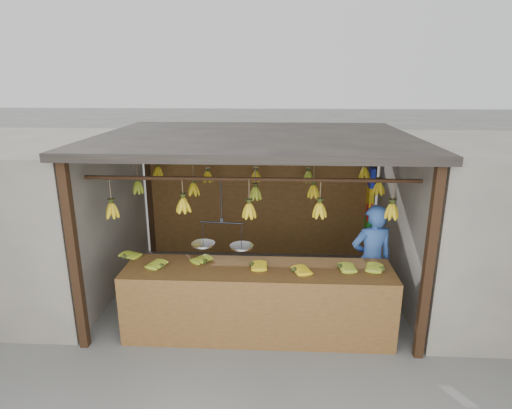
{
  "coord_description": "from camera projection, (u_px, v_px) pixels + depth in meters",
  "views": [
    {
      "loc": [
        0.32,
        -5.91,
        3.15
      ],
      "look_at": [
        0.0,
        0.3,
        1.3
      ],
      "focal_mm": 30.0,
      "sensor_mm": 36.0,
      "label": 1
    }
  ],
  "objects": [
    {
      "name": "balance_scale",
      "position": [
        222.0,
        242.0,
        5.29
      ],
      "size": [
        0.77,
        0.33,
        0.86
      ],
      "color": "black",
      "rests_on": "ground"
    },
    {
      "name": "hanging_bananas",
      "position": [
        255.0,
        190.0,
        6.12
      ],
      "size": [
        3.61,
        2.23,
        0.39
      ],
      "color": "gold",
      "rests_on": "ground"
    },
    {
      "name": "vendor",
      "position": [
        371.0,
        261.0,
        5.75
      ],
      "size": [
        0.64,
        0.48,
        1.57
      ],
      "primitive_type": "imported",
      "rotation": [
        0.0,
        0.0,
        3.34
      ],
      "color": "#3359A5",
      "rests_on": "ground"
    },
    {
      "name": "neighbor_left",
      "position": [
        16.0,
        216.0,
        6.42
      ],
      "size": [
        3.0,
        3.0,
        2.3
      ],
      "primitive_type": "cube",
      "color": "slate",
      "rests_on": "ground"
    },
    {
      "name": "counter",
      "position": [
        257.0,
        287.0,
        5.2
      ],
      "size": [
        3.51,
        0.76,
        0.96
      ],
      "color": "brown",
      "rests_on": "ground"
    },
    {
      "name": "bag_bundles",
      "position": [
        370.0,
        203.0,
        7.48
      ],
      "size": [
        0.08,
        0.26,
        1.23
      ],
      "color": "#1426BF",
      "rests_on": "ground"
    },
    {
      "name": "neighbor_right",
      "position": [
        508.0,
        224.0,
        6.07
      ],
      "size": [
        3.0,
        3.0,
        2.3
      ],
      "primitive_type": "cube",
      "color": "slate",
      "rests_on": "ground"
    },
    {
      "name": "ground",
      "position": [
        255.0,
        291.0,
        6.58
      ],
      "size": [
        80.0,
        80.0,
        0.0
      ],
      "primitive_type": "plane",
      "color": "#5B5B57"
    },
    {
      "name": "stall",
      "position": [
        256.0,
        161.0,
        6.33
      ],
      "size": [
        4.3,
        3.3,
        2.4
      ],
      "color": "black",
      "rests_on": "ground"
    }
  ]
}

